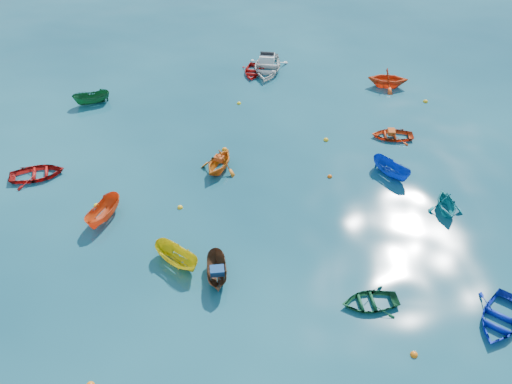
{
  "coord_description": "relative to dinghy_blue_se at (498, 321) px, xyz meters",
  "views": [
    {
      "loc": [
        1.66,
        -17.28,
        19.95
      ],
      "look_at": [
        0.0,
        5.0,
        0.4
      ],
      "focal_mm": 35.0,
      "sensor_mm": 36.0,
      "label": 1
    }
  ],
  "objects": [
    {
      "name": "buoy_or_b",
      "position": [
        -4.21,
        -2.08,
        0.0
      ],
      "size": [
        0.34,
        0.34,
        0.34
      ],
      "primitive_type": "sphere",
      "color": "orange",
      "rests_on": "ground"
    },
    {
      "name": "dinghy_orange_w",
      "position": [
        -14.51,
        10.35,
        0.0
      ],
      "size": [
        3.19,
        3.43,
        1.48
      ],
      "primitive_type": "imported",
      "rotation": [
        0.0,
        0.0,
        -0.32
      ],
      "color": "orange",
      "rests_on": "ground"
    },
    {
      "name": "tarp_orange_a",
      "position": [
        -14.49,
        10.4,
        0.88
      ],
      "size": [
        0.67,
        0.58,
        0.27
      ],
      "primitive_type": "cube",
      "rotation": [
        0.0,
        0.0,
        -0.32
      ],
      "color": "#C24413",
      "rests_on": "dinghy_orange_w"
    },
    {
      "name": "sampan_orange_n",
      "position": [
        -20.44,
        5.39,
        0.0
      ],
      "size": [
        1.87,
        3.1,
        1.13
      ],
      "primitive_type": "imported",
      "rotation": [
        0.0,
        0.0,
        -0.28
      ],
      "color": "#F04D16",
      "rests_on": "ground"
    },
    {
      "name": "buoy_ye_a",
      "position": [
        -16.34,
        6.6,
        0.0
      ],
      "size": [
        0.32,
        0.32,
        0.32
      ],
      "primitive_type": "sphere",
      "color": "yellow",
      "rests_on": "ground"
    },
    {
      "name": "tarp_orange_b",
      "position": [
        -3.11,
        14.81,
        0.45
      ],
      "size": [
        0.48,
        0.63,
        0.3
      ],
      "primitive_type": "cube",
      "rotation": [
        0.0,
        0.0,
        -1.56
      ],
      "color": "#C64914",
      "rests_on": "dinghy_red_ne"
    },
    {
      "name": "buoy_ye_d",
      "position": [
        -14.06,
        18.44,
        0.0
      ],
      "size": [
        0.32,
        0.32,
        0.32
      ],
      "primitive_type": "sphere",
      "color": "yellow",
      "rests_on": "ground"
    },
    {
      "name": "buoy_ye_e",
      "position": [
        0.18,
        19.77,
        0.0
      ],
      "size": [
        0.37,
        0.37,
        0.37
      ],
      "primitive_type": "sphere",
      "color": "gold",
      "rests_on": "ground"
    },
    {
      "name": "dinghy_green_e",
      "position": [
        -5.92,
        0.54,
        0.0
      ],
      "size": [
        3.11,
        2.49,
        0.58
      ],
      "primitive_type": "imported",
      "rotation": [
        0.0,
        0.0,
        -1.37
      ],
      "color": "#0F4223",
      "rests_on": "ground"
    },
    {
      "name": "motorboat_white",
      "position": [
        -12.23,
        23.94,
        0.0
      ],
      "size": [
        3.56,
        4.8,
        1.56
      ],
      "primitive_type": "imported",
      "rotation": [
        0.0,
        0.0,
        -0.06
      ],
      "color": "silver",
      "rests_on": "ground"
    },
    {
      "name": "buoy_ye_b",
      "position": [
        -21.28,
        6.38,
        0.0
      ],
      "size": [
        0.33,
        0.33,
        0.33
      ],
      "primitive_type": "sphere",
      "color": "yellow",
      "rests_on": "ground"
    },
    {
      "name": "sampan_blue_far",
      "position": [
        -3.66,
        10.61,
        0.0
      ],
      "size": [
        2.68,
        2.79,
        1.09
      ],
      "primitive_type": "imported",
      "rotation": [
        0.0,
        0.0,
        0.74
      ],
      "color": "#0E39B0",
      "rests_on": "ground"
    },
    {
      "name": "buoy_or_e",
      "position": [
        -3.97,
        11.89,
        0.0
      ],
      "size": [
        0.3,
        0.3,
        0.3
      ],
      "primitive_type": "sphere",
      "color": "orange",
      "rests_on": "ground"
    },
    {
      "name": "dinghy_red_nw",
      "position": [
        -25.81,
        8.8,
        0.0
      ],
      "size": [
        3.91,
        3.33,
        0.69
      ],
      "primitive_type": "imported",
      "rotation": [
        0.0,
        0.0,
        1.91
      ],
      "color": "#9F100D",
      "rests_on": "ground"
    },
    {
      "name": "dinghy_cyan_se",
      "position": [
        -0.9,
        7.55,
        0.0
      ],
      "size": [
        2.17,
        2.49,
        1.25
      ],
      "primitive_type": "imported",
      "rotation": [
        0.0,
        0.0,
        0.05
      ],
      "color": "teal",
      "rests_on": "ground"
    },
    {
      "name": "buoy_or_d",
      "position": [
        -7.47,
        10.12,
        0.0
      ],
      "size": [
        0.32,
        0.32,
        0.32
      ],
      "primitive_type": "sphere",
      "color": "#D2540B",
      "rests_on": "ground"
    },
    {
      "name": "buoy_or_c",
      "position": [
        -14.43,
        12.47,
        0.0
      ],
      "size": [
        0.36,
        0.36,
        0.36
      ],
      "primitive_type": "sphere",
      "color": "orange",
      "rests_on": "ground"
    },
    {
      "name": "tarp_blue_a",
      "position": [
        -13.42,
        1.46,
        0.7
      ],
      "size": [
        0.8,
        0.66,
        0.34
      ],
      "primitive_type": "cube",
      "rotation": [
        0.0,
        0.0,
        0.19
      ],
      "color": "navy",
      "rests_on": "sampan_brown_mid"
    },
    {
      "name": "buoy_ye_c",
      "position": [
        -7.59,
        14.1,
        0.0
      ],
      "size": [
        0.36,
        0.36,
        0.36
      ],
      "primitive_type": "sphere",
      "color": "gold",
      "rests_on": "ground"
    },
    {
      "name": "dinghy_blue_se",
      "position": [
        0.0,
        0.0,
        0.0
      ],
      "size": [
        3.81,
        4.16,
        0.71
      ],
      "primitive_type": "imported",
      "rotation": [
        0.0,
        0.0,
        -0.53
      ],
      "color": "#0D23A8",
      "rests_on": "ground"
    },
    {
      "name": "sampan_yellow_mid",
      "position": [
        -15.64,
        2.39,
        0.0
      ],
      "size": [
        3.02,
        2.55,
        1.13
      ],
      "primitive_type": "imported",
      "rotation": [
        0.0,
        0.0,
        0.97
      ],
      "color": "gold",
      "rests_on": "ground"
    },
    {
      "name": "sampan_brown_mid",
      "position": [
        -13.45,
        1.61,
        0.0
      ],
      "size": [
        1.5,
        2.85,
        1.05
      ],
      "primitive_type": "imported",
      "rotation": [
        0.0,
        0.0,
        0.19
      ],
      "color": "#55331E",
      "rests_on": "ground"
    },
    {
      "name": "sampan_green_far",
      "position": [
        -25.18,
        17.63,
        0.0
      ],
      "size": [
        2.91,
        2.05,
        1.06
      ],
      "primitive_type": "imported",
      "rotation": [
        0.0,
        0.0,
        -1.15
      ],
      "color": "#125027",
      "rests_on": "ground"
    },
    {
      "name": "dinghy_red_far",
      "position": [
        -13.42,
        23.37,
        0.0
      ],
      "size": [
        2.12,
        2.88,
        0.58
      ],
      "primitive_type": "imported",
      "rotation": [
        0.0,
        0.0,
        -0.04
      ],
      "color": "#B9120F",
      "rests_on": "ground"
    },
    {
      "name": "ground",
      "position": [
        -11.97,
        2.87,
        0.0
      ],
      "size": [
        160.0,
        160.0,
        0.0
      ],
      "primitive_type": "plane",
      "color": "#093344",
      "rests_on": "ground"
    },
    {
      "name": "dinghy_orange_far",
      "position": [
        -2.51,
        21.94,
        0.0
      ],
      "size": [
        3.23,
        2.83,
        1.64
      ],
      "primitive_type": "imported",
      "rotation": [
        0.0,
        0.0,
        1.52
      ],
      "color": "#DC4214",
      "rests_on": "ground"
    },
    {
      "name": "dinghy_red_ne",
      "position": [
        -3.01,
        14.81,
        0.0
      ],
      "size": [
        2.86,
        2.07,
        0.59
      ],
      "primitive_type": "imported",
      "rotation": [
        0.0,
        0.0,
        -1.56
      ],
      "color": "red",
      "rests_on": "ground"
    }
  ]
}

